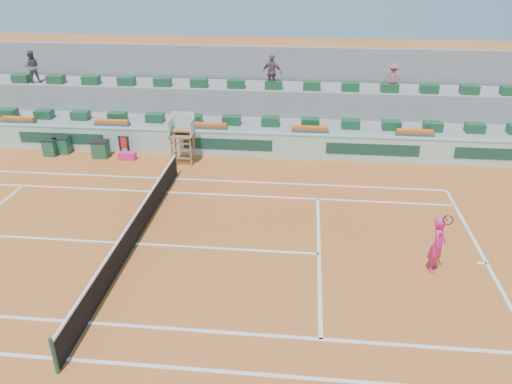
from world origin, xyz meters
TOP-DOWN VIEW (x-y plane):
  - ground at (0.00, 0.00)m, footprint 90.00×90.00m
  - seating_tier_lower at (0.00, 10.70)m, footprint 36.00×4.00m
  - seating_tier_upper at (0.00, 12.30)m, footprint 36.00×2.40m
  - stadium_back_wall at (0.00, 13.90)m, footprint 36.00×0.40m
  - player_bag at (-2.83, 7.47)m, footprint 0.84×0.37m
  - spectator_left at (-9.28, 11.73)m, footprint 1.01×0.90m
  - spectator_mid at (3.92, 11.56)m, footprint 1.12×0.68m
  - spectator_right at (10.12, 11.68)m, footprint 1.07×0.80m
  - court_lines at (0.00, 0.00)m, footprint 23.89×11.09m
  - tennis_net at (0.00, 0.00)m, footprint 0.10×11.97m
  - advertising_hoarding at (0.02, 8.50)m, footprint 36.00×0.34m
  - umpire_chair at (0.00, 7.50)m, footprint 1.10×0.90m
  - seat_row_lower at (0.00, 9.80)m, footprint 32.90×0.60m
  - seat_row_upper at (0.00, 11.70)m, footprint 32.90×0.60m
  - flower_planters at (-1.50, 9.00)m, footprint 26.80×0.36m
  - drink_cooler_a at (-4.22, 7.68)m, footprint 0.78×0.67m
  - drink_cooler_b at (-6.34, 8.03)m, footprint 0.74×0.64m
  - drink_cooler_c at (-6.79, 7.62)m, footprint 0.63×0.55m
  - towel_rack at (-3.09, 7.91)m, footprint 0.57×0.10m
  - tennis_player at (10.05, -0.54)m, footprint 0.69×0.97m

SIDE VIEW (x-z plane):
  - ground at x=0.00m, z-range 0.00..0.00m
  - court_lines at x=0.00m, z-range 0.00..0.01m
  - player_bag at x=-2.83m, z-range 0.00..0.37m
  - drink_cooler_b at x=-6.34m, z-range 0.00..0.84m
  - drink_cooler_a at x=-4.22m, z-range 0.00..0.84m
  - drink_cooler_c at x=-6.79m, z-range 0.00..0.84m
  - tennis_net at x=0.00m, z-range -0.02..1.08m
  - seating_tier_lower at x=0.00m, z-range 0.00..1.20m
  - towel_rack at x=-3.09m, z-range 0.09..1.12m
  - advertising_hoarding at x=0.02m, z-range 0.00..1.26m
  - tennis_player at x=10.05m, z-range -0.18..2.09m
  - seating_tier_upper at x=0.00m, z-range 0.00..2.60m
  - flower_planters at x=-1.50m, z-range 1.19..1.47m
  - seat_row_lower at x=0.00m, z-range 1.20..1.64m
  - umpire_chair at x=0.00m, z-range 0.34..2.74m
  - stadium_back_wall at x=0.00m, z-range 0.00..4.40m
  - seat_row_upper at x=0.00m, z-range 2.60..3.04m
  - spectator_right at x=10.12m, z-range 2.60..4.07m
  - spectator_left at x=-9.28m, z-range 2.60..4.33m
  - spectator_mid at x=3.92m, z-range 2.60..4.38m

